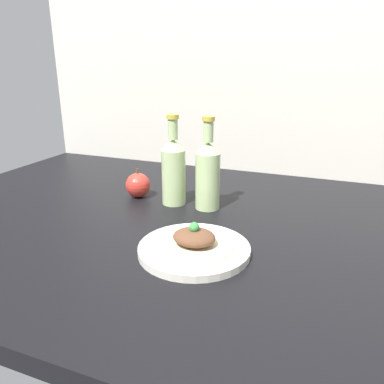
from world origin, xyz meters
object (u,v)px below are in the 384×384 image
Objects in this scene: apple at (138,185)px; plate at (194,248)px; plated_food at (194,239)px; cider_bottle_left at (174,169)px; cider_bottle_right at (208,173)px.

plate is at bearing -43.37° from apple.
apple is (-29.69, 28.04, 0.52)cm from plated_food.
cider_bottle_left is at bearing -5.02° from apple.
plate is 29.21cm from cider_bottle_right.
cider_bottle_right is at bearing -2.75° from apple.
cider_bottle_right is (-6.28, 26.92, 7.21)cm from plated_food.
cider_bottle_right is (-6.28, 26.92, 9.44)cm from plate.
plated_food reaches higher than plate.
cider_bottle_left is 10.59cm from cider_bottle_right.
cider_bottle_left is (-16.87, 26.92, 9.44)cm from plate.
plated_food is 0.65× the size of cider_bottle_right.
cider_bottle_left reaches higher than plated_food.
plated_food is 32.57cm from cider_bottle_left.
cider_bottle_right is at bearing 103.13° from plated_food.
plated_food is 40.84cm from apple.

